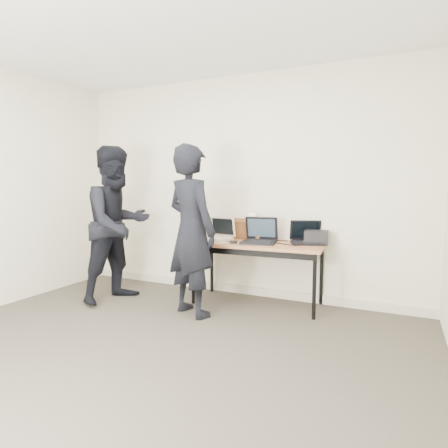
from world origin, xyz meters
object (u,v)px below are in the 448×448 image
Objects in this scene: desk at (257,248)px; laptop_right at (306,238)px; leather_satchel at (249,229)px; laptop_center at (259,237)px; person_observer at (118,224)px; person_typist at (191,231)px; laptop_beige at (217,236)px; equipment_box at (316,237)px.

laptop_right reaches higher than desk.
leather_satchel is (-0.18, 0.23, 0.19)m from desk.
laptop_right is 1.15× the size of leather_satchel.
person_observer is (-1.59, -0.53, 0.13)m from laptop_center.
laptop_right is 0.25× the size of person_typist.
laptop_right is at bearing 21.55° from laptop_beige.
equipment_box reaches higher than desk.
person_typist reaches higher than laptop_beige.
laptop_right is at bearing -174.82° from equipment_box.
person_observer reaches higher than laptop_right.
person_observer reaches higher than desk.
laptop_center is 1.68m from person_observer.
laptop_right is at bearing 6.03° from leather_satchel.
laptop_beige is 0.57m from person_typist.
equipment_box is 0.14× the size of person_typist.
person_typist is at bearing -83.90° from laptop_beige.
desk is 0.35m from leather_satchel.
laptop_center is at bearing -162.73° from equipment_box.
desk is 5.92× the size of equipment_box.
person_observer is (-1.56, -0.53, 0.25)m from desk.
equipment_box is at bearing -58.18° from person_observer.
laptop_right is 0.24× the size of person_observer.
laptop_center is 0.63m from equipment_box.
person_observer reaches higher than person_typist.
laptop_center is 0.23× the size of person_typist.
laptop_center is at bearing 6.93° from desk.
laptop_center reaches higher than laptop_right.
laptop_center is 0.31m from leather_satchel.
laptop_beige is (-0.49, -0.04, 0.11)m from desk.
desk is at bearing -163.04° from equipment_box.
laptop_center is at bearing -110.92° from person_typist.
leather_satchel is at bearing -90.99° from person_typist.
laptop_beige is 0.21× the size of person_observer.
leather_satchel is 0.81m from equipment_box.
laptop_right is 0.11m from equipment_box.
laptop_center reaches higher than laptop_beige.
laptop_right and leather_satchel have the same top height.
laptop_beige is 1.00× the size of leather_satchel.
person_observer is at bearing -161.83° from equipment_box.
laptop_right is 1.71× the size of equipment_box.
person_typist is 0.98× the size of person_observer.
equipment_box is 2.31m from person_observer.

